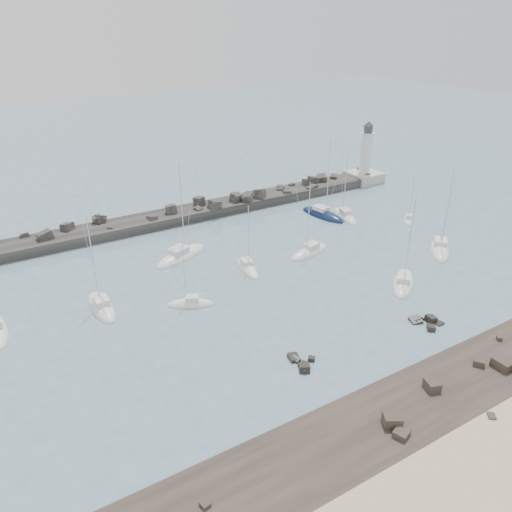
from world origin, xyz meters
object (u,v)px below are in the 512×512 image
Objects in this scene: sailboat_4 at (190,304)px; sailboat_10 at (440,250)px; sailboat_3 at (181,256)px; sailboat_5 at (247,269)px; sailboat_7 at (323,215)px; lighthouse at (364,169)px; sailboat_9 at (344,217)px; sailboat_6 at (403,284)px; sailboat_11 at (409,220)px; sailboat_2 at (102,307)px; sailboat_8 at (310,253)px.

sailboat_10 reaches higher than sailboat_4.
sailboat_5 is (7.00, -9.19, -0.00)m from sailboat_3.
sailboat_7 is at bearing 25.38° from sailboat_4.
lighthouse is 24.00m from sailboat_9.
sailboat_3 is at bearing 133.98° from sailboat_6.
sailboat_11 is at bearing -10.27° from sailboat_3.
sailboat_7 reaches higher than sailboat_5.
sailboat_2 reaches higher than sailboat_8.
lighthouse is 71.77m from sailboat_2.
sailboat_2 is 0.85× the size of sailboat_3.
sailboat_8 is at bearing -175.97° from sailboat_11.
sailboat_9 reaches higher than sailboat_8.
sailboat_6 is 16.33m from sailboat_8.
sailboat_5 is (11.85, 5.05, 0.00)m from sailboat_4.
sailboat_7 reaches higher than sailboat_2.
sailboat_7 reaches higher than sailboat_11.
sailboat_2 is 42.53m from sailboat_6.
sailboat_2 reaches higher than sailboat_5.
sailboat_2 is at bearing 168.32° from sailboat_10.
sailboat_9 is (26.90, 9.11, 0.01)m from sailboat_5.
sailboat_2 is 49.98m from sailboat_9.
sailboat_2 is at bearing -160.56° from lighthouse.
lighthouse is 0.91× the size of sailboat_7.
sailboat_3 reaches higher than sailboat_4.
sailboat_7 reaches higher than sailboat_8.
lighthouse is 1.57× the size of sailboat_11.
sailboat_6 is (-28.26, -39.98, -2.95)m from lighthouse.
sailboat_8 is (23.43, 4.70, 0.01)m from sailboat_4.
sailboat_3 is 1.16× the size of sailboat_6.
lighthouse is 54.51m from sailboat_3.
sailboat_9 is 1.47× the size of sailboat_11.
lighthouse is 24.82m from sailboat_11.
sailboat_6 reaches higher than sailboat_9.
sailboat_6 reaches higher than sailboat_11.
sailboat_5 is 0.87× the size of sailboat_8.
lighthouse reaches higher than sailboat_6.
sailboat_3 is 33.91m from sailboat_9.
sailboat_9 is (3.18, -2.71, 0.01)m from sailboat_7.
sailboat_3 is 1.08× the size of sailboat_10.
sailboat_4 is 0.88× the size of sailboat_5.
sailboat_4 is 0.63× the size of sailboat_7.
sailboat_10 reaches higher than sailboat_9.
sailboat_4 is at bearing -159.92° from sailboat_9.
sailboat_9 is (9.85, 24.86, 0.01)m from sailboat_6.
sailboat_6 is 26.74m from sailboat_9.
sailboat_8 is 18.00m from sailboat_9.
sailboat_6 is 0.89× the size of sailboat_7.
lighthouse is 41.84m from sailboat_8.
sailboat_4 is 0.74× the size of sailboat_9.
sailboat_11 is at bearing -40.04° from sailboat_9.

